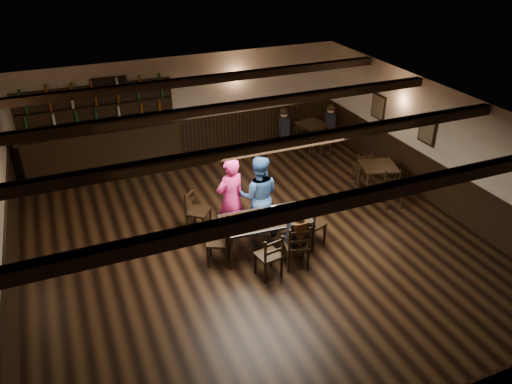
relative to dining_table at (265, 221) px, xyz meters
name	(u,v)px	position (x,y,z in m)	size (l,w,h in m)	color
ground	(255,244)	(-0.09, 0.29, -0.68)	(10.00, 10.00, 0.00)	black
room_shell	(254,166)	(-0.08, 0.33, 1.06)	(9.02, 10.02, 2.71)	beige
dining_table	(265,221)	(0.00, 0.00, 0.00)	(1.76, 0.97, 0.75)	black
chair_near_left	(271,254)	(-0.24, -0.82, -0.15)	(0.48, 0.46, 0.90)	black
chair_near_right	(298,244)	(0.33, -0.75, -0.13)	(0.52, 0.50, 0.95)	black
chair_end_left	(222,238)	(-0.90, -0.03, -0.13)	(0.57, 0.58, 0.94)	black
chair_end_right	(310,222)	(0.90, -0.16, -0.13)	(0.54, 0.55, 0.94)	black
chair_far_pushed	(194,207)	(-1.06, 1.24, -0.12)	(0.62, 0.62, 0.96)	black
woman_pink	(231,199)	(-0.44, 0.73, 0.21)	(0.65, 0.43, 1.78)	#FF3A9F
man_blue	(258,196)	(0.14, 0.67, 0.19)	(0.85, 0.66, 1.74)	navy
seated_person	(298,229)	(0.35, -0.69, 0.16)	(0.35, 0.52, 0.85)	black
cake	(239,220)	(-0.50, 0.08, 0.11)	(0.27, 0.27, 0.09)	white
plate_stack_a	(262,218)	(-0.10, -0.08, 0.15)	(0.17, 0.17, 0.16)	white
plate_stack_b	(274,211)	(0.22, 0.06, 0.16)	(0.15, 0.15, 0.17)	white
tea_light	(263,214)	(0.00, 0.12, 0.09)	(0.05, 0.05, 0.06)	#A5A8AD
salt_shaker	(285,215)	(0.38, -0.10, 0.12)	(0.04, 0.04, 0.09)	silver
pepper_shaker	(287,216)	(0.39, -0.14, 0.11)	(0.03, 0.03, 0.09)	#A5A8AD
drink_glass	(275,211)	(0.25, 0.12, 0.12)	(0.06, 0.06, 0.10)	silver
menu_red	(292,217)	(0.49, -0.17, 0.07)	(0.32, 0.22, 0.00)	maroon
menu_blue	(287,210)	(0.52, 0.11, 0.07)	(0.28, 0.19, 0.00)	navy
bar_counter	(103,143)	(-2.39, 5.01, 0.04)	(4.08, 0.70, 2.20)	black
back_table_a	(378,169)	(3.40, 1.13, -0.03)	(0.99, 0.99, 0.75)	black
back_table_b	(312,127)	(3.26, 4.10, -0.04)	(0.89, 0.89, 0.75)	black
bg_patron_left	(284,123)	(2.41, 4.19, 0.19)	(0.33, 0.44, 0.81)	black
bg_patron_right	(330,118)	(3.76, 4.00, 0.19)	(0.35, 0.44, 0.80)	black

